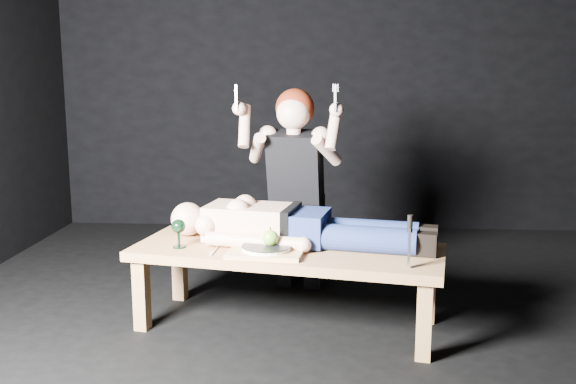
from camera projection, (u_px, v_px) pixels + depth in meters
The scene contains 13 objects.
ground at pixel (342, 336), 3.47m from camera, with size 5.00×5.00×0.00m, color black.
back_wall at pixel (341, 60), 5.65m from camera, with size 5.00×5.00×0.00m, color black.
table at pixel (287, 287), 3.58m from camera, with size 1.68×0.63×0.45m, color #9F7545.
lying_man at pixel (300, 222), 3.60m from camera, with size 1.59×0.48×0.25m, color beige, non-canonical shape.
kneeling_woman at pixel (298, 188), 4.12m from camera, with size 0.71×0.80×1.33m, color black, non-canonical shape.
serving_tray at pixel (266, 252), 3.41m from camera, with size 0.39×0.28×0.02m, color tan.
plate at pixel (266, 248), 3.41m from camera, with size 0.26×0.26×0.02m, color white.
apple at pixel (270, 238), 3.41m from camera, with size 0.08×0.08×0.08m, color #67B026.
goblet at pixel (179, 234), 3.52m from camera, with size 0.08×0.08×0.16m, color black, non-canonical shape.
fork_flat at pixel (214, 251), 3.46m from camera, with size 0.02×0.18×0.01m, color #B2B2B7.
knife_flat at pixel (289, 257), 3.34m from camera, with size 0.02×0.18×0.01m, color #B2B2B7.
spoon_flat at pixel (279, 254), 3.41m from camera, with size 0.02×0.18×0.01m, color #B2B2B7.
carving_knife at pixel (409, 242), 3.15m from camera, with size 0.03×0.04×0.27m, color #B2B2B7, non-canonical shape.
Camera 1 is at (-0.07, -3.28, 1.40)m, focal length 40.41 mm.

